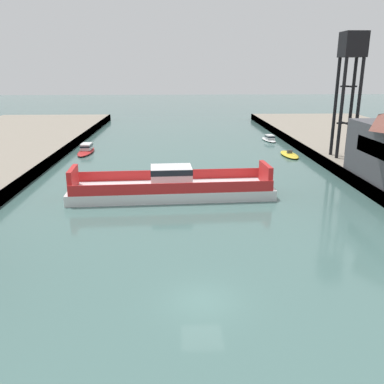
{
  "coord_description": "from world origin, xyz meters",
  "views": [
    {
      "loc": [
        -1.43,
        -21.15,
        13.12
      ],
      "look_at": [
        0.0,
        15.66,
        2.0
      ],
      "focal_mm": 38.33,
      "sensor_mm": 36.0,
      "label": 1
    }
  ],
  "objects_px": {
    "chain_ferry": "(171,187)",
    "moored_boat_near_left": "(269,139)",
    "moored_boat_near_right": "(86,149)",
    "moored_boat_mid_left": "(289,155)",
    "crane_tower": "(351,63)"
  },
  "relations": [
    {
      "from": "crane_tower",
      "to": "moored_boat_near_right",
      "type": "bearing_deg",
      "value": 163.73
    },
    {
      "from": "chain_ferry",
      "to": "moored_boat_mid_left",
      "type": "distance_m",
      "value": 27.31
    },
    {
      "from": "moored_boat_near_right",
      "to": "moored_boat_mid_left",
      "type": "xyz_separation_m",
      "value": [
        32.3,
        -3.87,
        -0.3
      ]
    },
    {
      "from": "chain_ferry",
      "to": "moored_boat_mid_left",
      "type": "height_order",
      "value": "chain_ferry"
    },
    {
      "from": "chain_ferry",
      "to": "moored_boat_near_right",
      "type": "bearing_deg",
      "value": 120.18
    },
    {
      "from": "moored_boat_mid_left",
      "to": "crane_tower",
      "type": "xyz_separation_m",
      "value": [
        5.31,
        -7.11,
        13.59
      ]
    },
    {
      "from": "moored_boat_near_left",
      "to": "moored_boat_near_right",
      "type": "xyz_separation_m",
      "value": [
        -32.21,
        -10.18,
        0.1
      ]
    },
    {
      "from": "moored_boat_near_left",
      "to": "chain_ferry",
      "type": "bearing_deg",
      "value": -117.85
    },
    {
      "from": "chain_ferry",
      "to": "moored_boat_near_left",
      "type": "bearing_deg",
      "value": 62.15
    },
    {
      "from": "moored_boat_near_right",
      "to": "moored_boat_mid_left",
      "type": "bearing_deg",
      "value": -6.83
    },
    {
      "from": "chain_ferry",
      "to": "crane_tower",
      "type": "distance_m",
      "value": 29.89
    },
    {
      "from": "chain_ferry",
      "to": "moored_boat_near_left",
      "type": "xyz_separation_m",
      "value": [
        18.15,
        34.35,
        -0.58
      ]
    },
    {
      "from": "moored_boat_near_right",
      "to": "moored_boat_mid_left",
      "type": "height_order",
      "value": "moored_boat_near_right"
    },
    {
      "from": "moored_boat_near_left",
      "to": "moored_boat_near_right",
      "type": "height_order",
      "value": "moored_boat_near_right"
    },
    {
      "from": "moored_boat_near_left",
      "to": "moored_boat_mid_left",
      "type": "height_order",
      "value": "moored_boat_near_left"
    }
  ]
}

